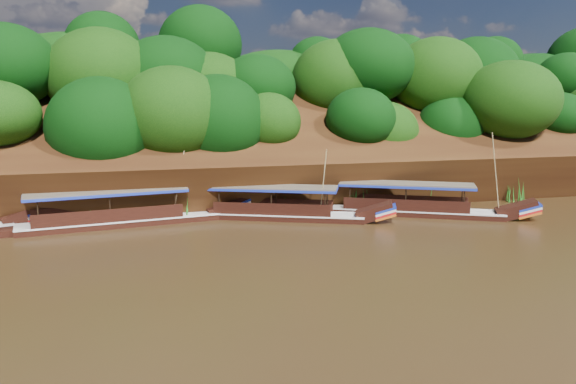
# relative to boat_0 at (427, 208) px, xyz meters

# --- Properties ---
(ground) EXTENTS (160.00, 160.00, 0.00)m
(ground) POSITION_rel_boat_0_xyz_m (-10.00, -6.05, -0.53)
(ground) COLOR black
(ground) RESTS_ON ground
(riverbank) EXTENTS (120.00, 30.06, 19.40)m
(riverbank) POSITION_rel_boat_0_xyz_m (-10.01, 16.68, 1.36)
(riverbank) COLOR black
(riverbank) RESTS_ON ground
(boat_0) EXTENTS (13.52, 8.66, 6.55)m
(boat_0) POSITION_rel_boat_0_xyz_m (0.00, 0.00, 0.00)
(boat_0) COLOR black
(boat_0) RESTS_ON ground
(boat_1) EXTENTS (12.94, 7.32, 5.43)m
(boat_1) POSITION_rel_boat_0_xyz_m (-9.63, 1.44, -0.01)
(boat_1) COLOR black
(boat_1) RESTS_ON ground
(boat_2) EXTENTS (15.51, 4.15, 5.84)m
(boat_2) POSITION_rel_boat_0_xyz_m (-20.39, 2.90, 0.02)
(boat_2) COLOR black
(boat_2) RESTS_ON ground
(reeds) EXTENTS (49.05, 2.38, 2.18)m
(reeds) POSITION_rel_boat_0_xyz_m (-13.23, 3.52, 0.38)
(reeds) COLOR #216A1A
(reeds) RESTS_ON ground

